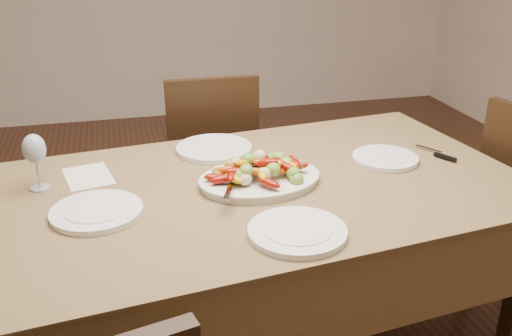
{
  "coord_description": "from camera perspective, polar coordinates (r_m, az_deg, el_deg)",
  "views": [
    {
      "loc": [
        -0.51,
        -1.91,
        1.57
      ],
      "look_at": [
        -0.08,
        -0.2,
        0.82
      ],
      "focal_mm": 40.0,
      "sensor_mm": 36.0,
      "label": 1
    }
  ],
  "objects": [
    {
      "name": "floor",
      "position": [
        2.52,
        0.7,
        -15.33
      ],
      "size": [
        6.0,
        6.0,
        0.0
      ],
      "primitive_type": "plane",
      "color": "#391E11",
      "rests_on": "ground"
    },
    {
      "name": "dining_table",
      "position": [
        2.12,
        -0.0,
        -11.0
      ],
      "size": [
        1.95,
        1.25,
        0.76
      ],
      "primitive_type": "cube",
      "rotation": [
        0.0,
        0.0,
        0.12
      ],
      "color": "brown",
      "rests_on": "ground"
    },
    {
      "name": "chair_far",
      "position": [
        2.87,
        -4.73,
        0.64
      ],
      "size": [
        0.43,
        0.43,
        0.95
      ],
      "primitive_type": null,
      "rotation": [
        0.0,
        0.0,
        3.12
      ],
      "color": "black",
      "rests_on": "ground"
    },
    {
      "name": "serving_platter",
      "position": [
        1.93,
        0.38,
        -1.3
      ],
      "size": [
        0.44,
        0.35,
        0.02
      ],
      "primitive_type": "ellipsoid",
      "rotation": [
        0.0,
        0.0,
        0.12
      ],
      "color": "white",
      "rests_on": "dining_table"
    },
    {
      "name": "roasted_vegetables",
      "position": [
        1.91,
        0.39,
        0.25
      ],
      "size": [
        0.36,
        0.27,
        0.09
      ],
      "primitive_type": null,
      "rotation": [
        0.0,
        0.0,
        0.12
      ],
      "color": "#7B0B04",
      "rests_on": "serving_platter"
    },
    {
      "name": "serving_spoon",
      "position": [
        1.87,
        -1.05,
        -1.02
      ],
      "size": [
        0.28,
        0.15,
        0.03
      ],
      "primitive_type": null,
      "rotation": [
        0.0,
        0.0,
        -0.33
      ],
      "color": "#9EA0A8",
      "rests_on": "serving_platter"
    },
    {
      "name": "plate_left",
      "position": [
        1.81,
        -15.65,
        -4.24
      ],
      "size": [
        0.28,
        0.28,
        0.02
      ],
      "primitive_type": "cylinder",
      "color": "white",
      "rests_on": "dining_table"
    },
    {
      "name": "plate_right",
      "position": [
        2.18,
        12.79,
        0.94
      ],
      "size": [
        0.24,
        0.24,
        0.02
      ],
      "primitive_type": "cylinder",
      "color": "white",
      "rests_on": "dining_table"
    },
    {
      "name": "plate_far",
      "position": [
        2.23,
        -4.21,
        1.95
      ],
      "size": [
        0.29,
        0.29,
        0.02
      ],
      "primitive_type": "cylinder",
      "color": "white",
      "rests_on": "dining_table"
    },
    {
      "name": "plate_near",
      "position": [
        1.64,
        4.15,
        -6.38
      ],
      "size": [
        0.29,
        0.29,
        0.02
      ],
      "primitive_type": "cylinder",
      "color": "white",
      "rests_on": "dining_table"
    },
    {
      "name": "wine_glass",
      "position": [
        2.0,
        -21.15,
        0.7
      ],
      "size": [
        0.08,
        0.08,
        0.2
      ],
      "primitive_type": null,
      "color": "#8C99A5",
      "rests_on": "dining_table"
    },
    {
      "name": "menu_card",
      "position": [
        2.08,
        -16.44,
        -0.81
      ],
      "size": [
        0.19,
        0.24,
        0.0
      ],
      "primitive_type": "cube",
      "rotation": [
        0.0,
        0.0,
        0.2
      ],
      "color": "silver",
      "rests_on": "dining_table"
    },
    {
      "name": "table_knife",
      "position": [
        2.29,
        17.69,
        1.34
      ],
      "size": [
        0.11,
        0.18,
        0.01
      ],
      "primitive_type": null,
      "rotation": [
        0.0,
        0.0,
        0.52
      ],
      "color": "#9EA0A8",
      "rests_on": "dining_table"
    }
  ]
}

